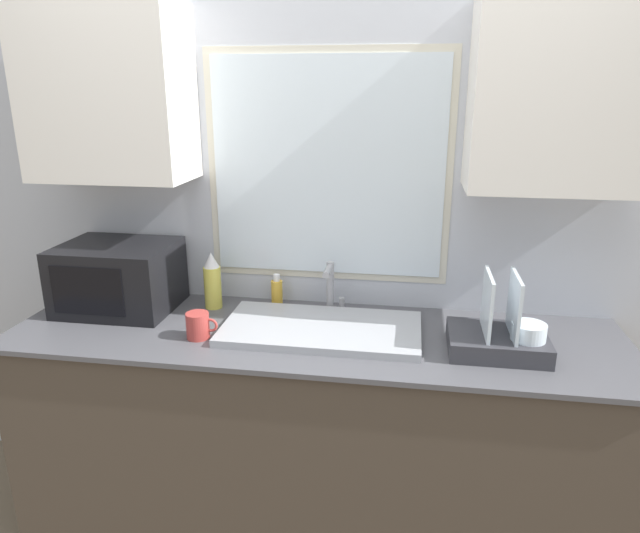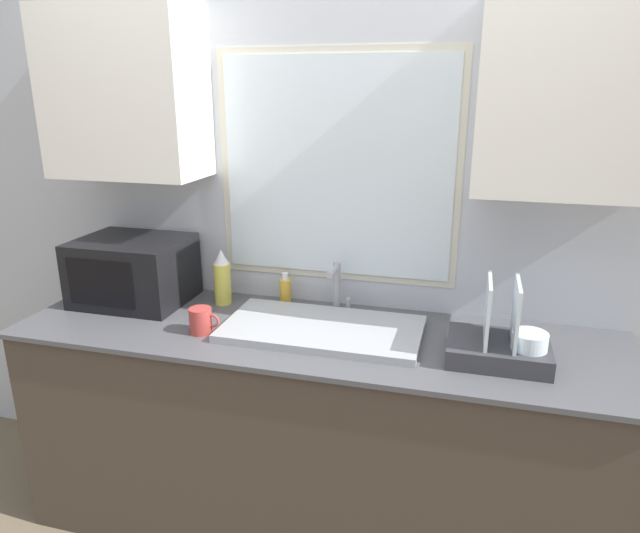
% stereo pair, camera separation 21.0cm
% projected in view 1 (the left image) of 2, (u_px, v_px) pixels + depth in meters
% --- Properties ---
extents(countertop, '(2.38, 0.69, 0.91)m').
position_uv_depth(countertop, '(315.00, 433.00, 2.36)').
color(countertop, '#42382D').
rests_on(countertop, ground_plane).
extents(wall_back, '(6.00, 0.38, 2.60)m').
position_uv_depth(wall_back, '(327.00, 190.00, 2.37)').
color(wall_back, silver).
rests_on(wall_back, ground_plane).
extents(sink_basin, '(0.76, 0.41, 0.03)m').
position_uv_depth(sink_basin, '(321.00, 329.00, 2.21)').
color(sink_basin, '#9EA0A5').
rests_on(sink_basin, countertop).
extents(faucet, '(0.08, 0.15, 0.22)m').
position_uv_depth(faucet, '(331.00, 284.00, 2.38)').
color(faucet, '#99999E').
rests_on(faucet, countertop).
extents(microwave, '(0.47, 0.38, 0.28)m').
position_uv_depth(microwave, '(119.00, 277.00, 2.42)').
color(microwave, black).
rests_on(microwave, countertop).
extents(dish_rack, '(0.35, 0.27, 0.29)m').
position_uv_depth(dish_rack, '(501.00, 336.00, 2.04)').
color(dish_rack, '#333338').
rests_on(dish_rack, countertop).
extents(spray_bottle, '(0.07, 0.07, 0.25)m').
position_uv_depth(spray_bottle, '(212.00, 281.00, 2.44)').
color(spray_bottle, '#D8CC4C').
rests_on(spray_bottle, countertop).
extents(soap_bottle, '(0.05, 0.05, 0.14)m').
position_uv_depth(soap_bottle, '(277.00, 292.00, 2.48)').
color(soap_bottle, gold).
rests_on(soap_bottle, countertop).
extents(mug_near_sink, '(0.12, 0.09, 0.10)m').
position_uv_depth(mug_near_sink, '(198.00, 326.00, 2.15)').
color(mug_near_sink, '#A53833').
rests_on(mug_near_sink, countertop).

